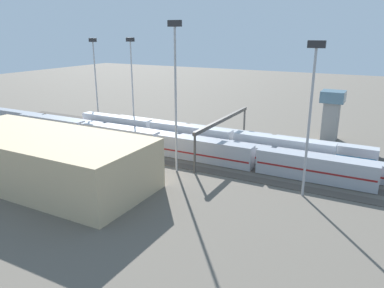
# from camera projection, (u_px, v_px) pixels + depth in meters

# --- Properties ---
(ground_plane) EXTENTS (400.00, 400.00, 0.00)m
(ground_plane) POSITION_uv_depth(u_px,v_px,m) (191.00, 148.00, 93.18)
(ground_plane) COLOR #60594F
(track_bed_0) EXTENTS (140.00, 2.80, 0.12)m
(track_bed_0) POSITION_uv_depth(u_px,v_px,m) (212.00, 136.00, 103.72)
(track_bed_0) COLOR #3D3833
(track_bed_0) RESTS_ON ground_plane
(track_bed_1) EXTENTS (140.00, 2.80, 0.12)m
(track_bed_1) POSITION_uv_depth(u_px,v_px,m) (204.00, 140.00, 99.49)
(track_bed_1) COLOR #4C443D
(track_bed_1) RESTS_ON ground_plane
(track_bed_2) EXTENTS (140.00, 2.80, 0.12)m
(track_bed_2) POSITION_uv_depth(u_px,v_px,m) (196.00, 145.00, 95.27)
(track_bed_2) COLOR #3D3833
(track_bed_2) RESTS_ON ground_plane
(track_bed_3) EXTENTS (140.00, 2.80, 0.12)m
(track_bed_3) POSITION_uv_depth(u_px,v_px,m) (186.00, 151.00, 91.05)
(track_bed_3) COLOR #4C443D
(track_bed_3) RESTS_ON ground_plane
(track_bed_4) EXTENTS (140.00, 2.80, 0.12)m
(track_bed_4) POSITION_uv_depth(u_px,v_px,m) (176.00, 156.00, 86.83)
(track_bed_4) COLOR #4C443D
(track_bed_4) RESTS_ON ground_plane
(track_bed_5) EXTENTS (140.00, 2.80, 0.12)m
(track_bed_5) POSITION_uv_depth(u_px,v_px,m) (165.00, 163.00, 82.61)
(track_bed_5) COLOR #4C443D
(track_bed_5) RESTS_ON ground_plane
(train_on_track_4) EXTENTS (95.60, 3.06, 5.00)m
(train_on_track_4) POSITION_uv_depth(u_px,v_px,m) (159.00, 143.00, 88.23)
(train_on_track_4) COLOR #A8AAB2
(train_on_track_4) RESTS_ON ground_plane
(train_on_track_1) EXTENTS (71.40, 3.06, 3.80)m
(train_on_track_1) POSITION_uv_depth(u_px,v_px,m) (227.00, 137.00, 95.94)
(train_on_track_1) COLOR #B7BABF
(train_on_track_1) RESTS_ON ground_plane
(train_on_track_3) EXTENTS (139.00, 3.06, 4.40)m
(train_on_track_3) POSITION_uv_depth(u_px,v_px,m) (170.00, 140.00, 92.54)
(train_on_track_3) COLOR #285193
(train_on_track_3) RESTS_ON ground_plane
(train_on_track_2) EXTENTS (71.40, 3.00, 5.00)m
(train_on_track_2) POSITION_uv_depth(u_px,v_px,m) (190.00, 135.00, 95.27)
(train_on_track_2) COLOR silver
(train_on_track_2) RESTS_ON ground_plane
(light_mast_0) EXTENTS (2.80, 0.70, 26.62)m
(light_mast_0) POSITION_uv_depth(u_px,v_px,m) (132.00, 70.00, 114.32)
(light_mast_0) COLOR #9EA0A5
(light_mast_0) RESTS_ON ground_plane
(light_mast_1) EXTENTS (2.80, 0.70, 30.36)m
(light_mast_1) POSITION_uv_depth(u_px,v_px,m) (175.00, 80.00, 72.40)
(light_mast_1) COLOR #9EA0A5
(light_mast_1) RESTS_ON ground_plane
(light_mast_2) EXTENTS (2.80, 0.70, 26.34)m
(light_mast_2) POSITION_uv_depth(u_px,v_px,m) (95.00, 68.00, 122.05)
(light_mast_2) COLOR #9EA0A5
(light_mast_2) RESTS_ON ground_plane
(light_mast_3) EXTENTS (2.80, 0.70, 26.92)m
(light_mast_3) POSITION_uv_depth(u_px,v_px,m) (311.00, 101.00, 61.20)
(light_mast_3) COLOR #9EA0A5
(light_mast_3) RESTS_ON ground_plane
(signal_gantry) EXTENTS (0.70, 30.00, 8.80)m
(signal_gantry) POSITION_uv_depth(u_px,v_px,m) (223.00, 123.00, 87.07)
(signal_gantry) COLOR #4C4742
(signal_gantry) RESTS_ON ground_plane
(maintenance_shed) EXTENTS (43.76, 18.27, 9.56)m
(maintenance_shed) POSITION_uv_depth(u_px,v_px,m) (43.00, 159.00, 70.76)
(maintenance_shed) COLOR tan
(maintenance_shed) RESTS_ON ground_plane
(control_tower) EXTENTS (6.00, 6.00, 13.29)m
(control_tower) POSITION_uv_depth(u_px,v_px,m) (332.00, 111.00, 98.75)
(control_tower) COLOR gray
(control_tower) RESTS_ON ground_plane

